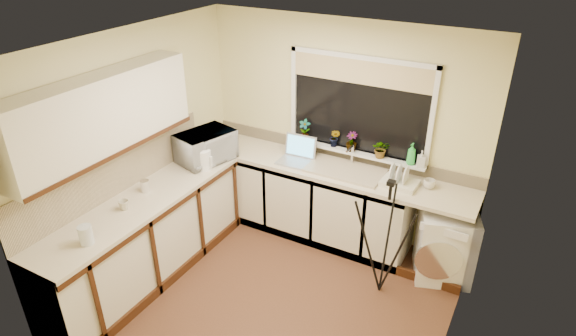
{
  "coord_description": "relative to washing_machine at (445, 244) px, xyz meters",
  "views": [
    {
      "loc": [
        1.87,
        -3.11,
        3.33
      ],
      "look_at": [
        -0.14,
        0.55,
        1.15
      ],
      "focal_mm": 30.08,
      "sensor_mm": 36.0,
      "label": 1
    }
  ],
  "objects": [
    {
      "name": "ceiling",
      "position": [
        -1.35,
        -1.15,
        2.07
      ],
      "size": [
        3.2,
        3.2,
        0.0
      ],
      "primitive_type": "plane",
      "rotation": [
        3.14,
        0.0,
        0.0
      ],
      "color": "white",
      "rests_on": "ground"
    },
    {
      "name": "washing_machine",
      "position": [
        0.0,
        0.0,
        0.0
      ],
      "size": [
        0.68,
        0.67,
        0.76
      ],
      "primitive_type": "cube",
      "rotation": [
        0.0,
        0.0,
        0.33
      ],
      "color": "white",
      "rests_on": "floor"
    },
    {
      "name": "splashback_back",
      "position": [
        -1.35,
        0.34,
        0.59
      ],
      "size": [
        3.2,
        0.02,
        0.14
      ],
      "primitive_type": "cube",
      "color": "beige",
      "rests_on": "wall_back"
    },
    {
      "name": "floor",
      "position": [
        -1.35,
        -1.15,
        -0.38
      ],
      "size": [
        3.2,
        3.2,
        0.0
      ],
      "primitive_type": "plane",
      "color": "brown",
      "rests_on": "ground"
    },
    {
      "name": "windowsill",
      "position": [
        -1.15,
        0.28,
        0.65
      ],
      "size": [
        1.6,
        0.14,
        0.03
      ],
      "primitive_type": "cube",
      "color": "white",
      "rests_on": "wall_back"
    },
    {
      "name": "wall_back",
      "position": [
        -1.35,
        0.35,
        0.84
      ],
      "size": [
        3.2,
        0.0,
        3.2
      ],
      "primitive_type": "plane",
      "rotation": [
        1.57,
        0.0,
        0.0
      ],
      "color": "beige",
      "rests_on": "ground"
    },
    {
      "name": "wall_right",
      "position": [
        0.25,
        -1.15,
        0.84
      ],
      "size": [
        0.0,
        3.0,
        3.0
      ],
      "primitive_type": "plane",
      "rotation": [
        1.57,
        0.0,
        -1.57
      ],
      "color": "beige",
      "rests_on": "ground"
    },
    {
      "name": "window_blind",
      "position": [
        -1.15,
        0.31,
        1.54
      ],
      "size": [
        1.5,
        0.02,
        0.25
      ],
      "primitive_type": "cube",
      "color": "tan",
      "rests_on": "wall_back"
    },
    {
      "name": "tripod",
      "position": [
        -0.47,
        -0.55,
        0.25
      ],
      "size": [
        0.83,
        0.83,
        1.25
      ],
      "primitive_type": null,
      "rotation": [
        0.0,
        0.0,
        -0.43
      ],
      "color": "black",
      "rests_on": "floor"
    },
    {
      "name": "wall_front",
      "position": [
        -1.35,
        -2.65,
        0.84
      ],
      "size": [
        3.2,
        0.0,
        3.2
      ],
      "primitive_type": "plane",
      "rotation": [
        -1.57,
        0.0,
        0.0
      ],
      "color": "beige",
      "rests_on": "ground"
    },
    {
      "name": "upper_cabinet",
      "position": [
        -2.79,
        -1.6,
        1.42
      ],
      "size": [
        0.28,
        1.9,
        0.7
      ],
      "primitive_type": "cube",
      "color": "silver",
      "rests_on": "wall_left"
    },
    {
      "name": "sink",
      "position": [
        -1.15,
        0.05,
        0.53
      ],
      "size": [
        0.82,
        0.46,
        0.03
      ],
      "primitive_type": "cube",
      "color": "tan",
      "rests_on": "worktop_back"
    },
    {
      "name": "base_cabinet_back",
      "position": [
        -1.67,
        0.05,
        0.05
      ],
      "size": [
        2.55,
        0.6,
        0.86
      ],
      "primitive_type": "cube",
      "color": "silver",
      "rests_on": "floor"
    },
    {
      "name": "plant_d",
      "position": [
        -0.84,
        0.26,
        0.77
      ],
      "size": [
        0.22,
        0.21,
        0.2
      ],
      "primitive_type": "imported",
      "rotation": [
        0.0,
        0.0,
        0.33
      ],
      "color": "#999999",
      "rests_on": "windowsill"
    },
    {
      "name": "worktop_left",
      "position": [
        -2.65,
        -1.45,
        0.5
      ],
      "size": [
        0.6,
        2.4,
        0.04
      ],
      "primitive_type": "cube",
      "color": "beige",
      "rests_on": "base_cabinet_left"
    },
    {
      "name": "laptop",
      "position": [
        -1.72,
        0.03,
        0.59
      ],
      "size": [
        0.38,
        0.33,
        0.28
      ],
      "rotation": [
        0.0,
        0.0,
        0.04
      ],
      "color": "#A4A4AC",
      "rests_on": "worktop_back"
    },
    {
      "name": "window_glass",
      "position": [
        -1.15,
        0.33,
        1.17
      ],
      "size": [
        1.5,
        0.02,
        1.0
      ],
      "primitive_type": "cube",
      "color": "black",
      "rests_on": "wall_back"
    },
    {
      "name": "steel_jar",
      "position": [
        -2.73,
        -1.3,
        0.58
      ],
      "size": [
        0.09,
        0.09,
        0.12
      ],
      "primitive_type": "cylinder",
      "color": "silver",
      "rests_on": "worktop_left"
    },
    {
      "name": "worktop_back",
      "position": [
        -1.35,
        0.05,
        0.5
      ],
      "size": [
        3.2,
        0.6,
        0.04
      ],
      "primitive_type": "cube",
      "color": "beige",
      "rests_on": "base_cabinet_back"
    },
    {
      "name": "dish_rack",
      "position": [
        -0.54,
        0.03,
        0.55
      ],
      "size": [
        0.37,
        0.28,
        0.05
      ],
      "primitive_type": "cube",
      "rotation": [
        0.0,
        0.0,
        -0.04
      ],
      "color": "beige",
      "rests_on": "worktop_back"
    },
    {
      "name": "cup_back",
      "position": [
        -0.27,
        0.12,
        0.57
      ],
      "size": [
        0.15,
        0.15,
        0.09
      ],
      "primitive_type": "imported",
      "rotation": [
        0.0,
        0.0,
        -0.36
      ],
      "color": "silver",
      "rests_on": "worktop_back"
    },
    {
      "name": "soap_bottle_clear",
      "position": [
        -0.41,
        0.25,
        0.76
      ],
      "size": [
        0.1,
        0.1,
        0.18
      ],
      "primitive_type": "imported",
      "rotation": [
        0.0,
        0.0,
        0.28
      ],
      "color": "#999999",
      "rests_on": "windowsill"
    },
    {
      "name": "soap_bottle_green",
      "position": [
        -0.52,
        0.26,
        0.79
      ],
      "size": [
        0.1,
        0.1,
        0.23
      ],
      "primitive_type": "imported",
      "rotation": [
        0.0,
        0.0,
        -0.16
      ],
      "color": "green",
      "rests_on": "windowsill"
    },
    {
      "name": "splashback_left",
      "position": [
        -2.94,
        -1.45,
        0.74
      ],
      "size": [
        0.02,
        2.4,
        0.45
      ],
      "primitive_type": "cube",
      "color": "beige",
      "rests_on": "wall_left"
    },
    {
      "name": "microwave",
      "position": [
        -2.62,
        -0.45,
        0.69
      ],
      "size": [
        0.56,
        0.7,
        0.34
      ],
      "primitive_type": "imported",
      "rotation": [
        0.0,
        0.0,
        1.3
      ],
      "color": "white",
      "rests_on": "worktop_left"
    },
    {
      "name": "plant_b",
      "position": [
        -1.38,
        0.27,
        0.77
      ],
      "size": [
        0.13,
        0.11,
        0.21
      ],
      "primitive_type": "imported",
      "rotation": [
        0.0,
        0.0,
        -0.13
      ],
      "color": "#999999",
      "rests_on": "windowsill"
    },
    {
      "name": "glass_jug",
      "position": [
        -2.54,
        -2.19,
        0.6
      ],
      "size": [
        0.12,
        0.12,
        0.17
      ],
      "primitive_type": "cylinder",
      "color": "silver",
      "rests_on": "worktop_left"
    },
    {
      "name": "faucet",
      "position": [
        -1.15,
        0.23,
        0.64
      ],
      "size": [
        0.03,
        0.03,
        0.24
      ],
      "primitive_type": "cylinder",
      "color": "silver",
      "rests_on": "worktop_back"
    },
    {
      "name": "wall_left",
      "position": [
        -2.95,
        -1.15,
        0.84
      ],
      "size": [
        0.0,
        3.0,
        3.0
      ],
      "primitive_type": "plane",
      "rotation": [
        1.57,
        0.0,
        1.57
      ],
      "color": "beige",
      "rests_on": "ground"
    },
    {
      "name": "cup_left",
      "position": [
        -2.66,
        -1.65,
        0.56
      ],
      "size": [
        0.13,
        0.13,
        0.09
      ],
      "primitive_type": "imported",
      "rotation": [
        0.0,
        0.0,
        -0.33
      ],
      "color": "beige",
      "rests_on": "worktop_left"
    },
    {
      "name": "plant_c",
      "position": [
        -1.18,
        0.27,
        0.78
      ],
      "size": [
        0.13,
        0.13,
        0.22
      ],
      "primitive_type": "imported",
      "rotation": [
        0.0,
        0.0,
        -0.04
      ],
      "color": "#999999",
      "rests_on": "windowsill"
    },
    {
      "name": "kettle",
      "position": [
        -2.51,
        -0.63,
        0.63
      ],
      "size": [
        0.17,
        0.17,
        0.22
      ],
      "primitive_type": "cylinder",
      "color": "white",
      "rests_on": "worktop_left"
    },
    {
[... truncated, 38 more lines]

